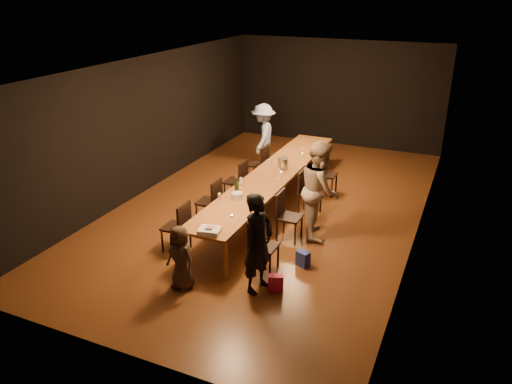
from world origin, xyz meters
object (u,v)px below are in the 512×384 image
at_px(woman_birthday, 258,243).
at_px(child, 181,257).
at_px(chair_left_0, 176,226).
at_px(man_blue, 263,136).
at_px(table, 272,176).
at_px(chair_right_0, 264,246).
at_px(champagne_bottle, 237,184).
at_px(chair_right_3, 327,174).
at_px(ice_bucket, 283,163).
at_px(chair_right_1, 290,216).
at_px(chair_left_1, 209,201).
at_px(woman_tan, 320,189).
at_px(plate_stack, 237,196).
at_px(chair_left_2, 235,181).
at_px(chair_right_2, 310,193).
at_px(birthday_cake, 210,231).
at_px(chair_left_3, 258,164).

distance_m(woman_birthday, child, 1.23).
bearing_deg(chair_left_0, man_blue, 3.71).
bearing_deg(table, man_blue, 117.32).
height_order(chair_left_0, man_blue, man_blue).
height_order(chair_right_0, champagne_bottle, champagne_bottle).
relative_size(chair_right_3, chair_left_0, 1.00).
distance_m(champagne_bottle, ice_bucket, 1.63).
distance_m(chair_right_1, chair_left_0, 2.08).
xyz_separation_m(table, chair_left_0, (-0.85, -2.40, -0.24)).
bearing_deg(chair_left_1, woman_tan, -78.99).
xyz_separation_m(table, plate_stack, (-0.10, -1.44, 0.11)).
bearing_deg(chair_left_2, plate_stack, -152.54).
height_order(chair_right_1, champagne_bottle, champagne_bottle).
bearing_deg(chair_left_0, chair_right_2, -35.31).
relative_size(champagne_bottle, ice_bucket, 1.45).
height_order(table, plate_stack, plate_stack).
xyz_separation_m(chair_left_1, plate_stack, (0.75, -0.24, 0.34)).
bearing_deg(chair_right_3, ice_bucket, -43.43).
distance_m(chair_left_1, woman_tan, 2.21).
xyz_separation_m(chair_right_1, chair_left_2, (-1.70, 1.20, 0.00)).
xyz_separation_m(chair_right_3, chair_left_0, (-1.70, -3.60, 0.00)).
xyz_separation_m(chair_right_3, ice_bucket, (-0.76, -0.80, 0.40)).
height_order(chair_left_2, plate_stack, chair_left_2).
bearing_deg(woman_birthday, chair_right_0, 26.66).
bearing_deg(champagne_bottle, chair_left_2, 117.32).
bearing_deg(chair_left_1, chair_left_2, 0.00).
bearing_deg(child, ice_bucket, 100.54).
bearing_deg(birthday_cake, man_blue, 92.10).
xyz_separation_m(chair_left_2, child, (0.71, -3.38, 0.06)).
bearing_deg(chair_right_3, champagne_bottle, -24.36).
relative_size(woman_tan, champagne_bottle, 5.34).
bearing_deg(chair_right_1, table, -144.69).
relative_size(table, ice_bucket, 25.11).
bearing_deg(plate_stack, man_blue, 105.96).
bearing_deg(plate_stack, chair_left_2, 117.46).
height_order(chair_left_3, plate_stack, chair_left_3).
distance_m(chair_left_0, man_blue, 4.65).
relative_size(chair_left_2, woman_tan, 0.50).
relative_size(chair_left_2, birthday_cake, 2.39).
bearing_deg(chair_right_0, child, -45.27).
relative_size(chair_right_1, chair_left_1, 1.00).
xyz_separation_m(table, chair_right_0, (0.85, -2.40, -0.24)).
relative_size(woman_tan, birthday_cake, 4.74).
relative_size(chair_right_0, woman_tan, 0.50).
distance_m(woman_birthday, ice_bucket, 3.46).
height_order(chair_right_2, chair_left_1, same).
distance_m(chair_right_0, chair_right_3, 3.60).
height_order(table, chair_right_3, chair_right_3).
distance_m(chair_left_0, chair_left_1, 1.20).
relative_size(chair_right_2, woman_birthday, 0.58).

